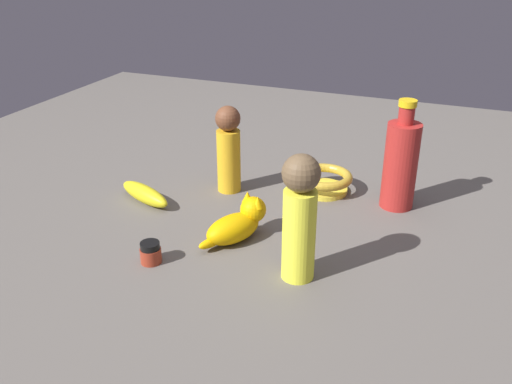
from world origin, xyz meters
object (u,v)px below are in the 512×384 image
(bowl, at_px, (324,180))
(person_figure_child, at_px, (229,148))
(person_figure_adult, at_px, (300,216))
(cat_figurine, at_px, (238,223))
(banana, at_px, (145,194))
(bottle_tall, at_px, (401,163))
(nail_polish_jar, at_px, (151,253))

(bowl, relative_size, person_figure_child, 0.65)
(bowl, bearing_deg, person_figure_adult, -171.75)
(cat_figurine, relative_size, banana, 0.94)
(person_figure_adult, height_order, bottle_tall, bottle_tall)
(person_figure_child, height_order, bottle_tall, bottle_tall)
(cat_figurine, height_order, person_figure_child, person_figure_child)
(bowl, distance_m, banana, 0.40)
(nail_polish_jar, bearing_deg, bottle_tall, -43.57)
(person_figure_child, height_order, person_figure_adult, person_figure_adult)
(person_figure_child, xyz_separation_m, nail_polish_jar, (-0.33, 0.00, -0.08))
(person_figure_child, relative_size, banana, 1.29)
(cat_figurine, height_order, bottle_tall, bottle_tall)
(person_figure_child, height_order, nail_polish_jar, person_figure_child)
(cat_figurine, height_order, nail_polish_jar, cat_figurine)
(bottle_tall, bearing_deg, banana, 109.93)
(bowl, xyz_separation_m, bottle_tall, (-0.01, -0.16, 0.07))
(cat_figurine, xyz_separation_m, banana, (0.07, 0.25, -0.02))
(cat_figurine, bearing_deg, bowl, -19.51)
(person_figure_child, bearing_deg, bowl, -70.56)
(cat_figurine, distance_m, person_figure_adult, 0.18)
(bowl, height_order, banana, bowl)
(cat_figurine, xyz_separation_m, nail_polish_jar, (-0.13, 0.11, -0.01))
(person_figure_adult, relative_size, bottle_tall, 0.96)
(bowl, height_order, person_figure_adult, person_figure_adult)
(cat_figurine, height_order, bowl, cat_figurine)
(bowl, distance_m, person_figure_adult, 0.36)
(bowl, relative_size, banana, 0.83)
(cat_figurine, relative_size, person_figure_adult, 0.64)
(person_figure_child, distance_m, nail_polish_jar, 0.34)
(banana, bearing_deg, bowl, -128.11)
(person_figure_adult, bearing_deg, bottle_tall, -18.78)
(bottle_tall, bearing_deg, person_figure_adult, 161.22)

